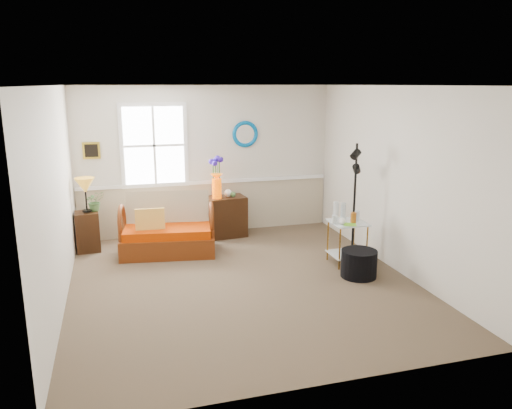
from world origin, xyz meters
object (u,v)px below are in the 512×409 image
object	(u,v)px
loveseat	(167,225)
ottoman	(359,264)
cabinet	(226,217)
lamp_stand	(88,231)
floor_lamp	(354,202)
side_table	(347,243)

from	to	relation	value
loveseat	ottoman	bearing A→B (deg)	-26.68
cabinet	ottoman	xyz separation A→B (m)	(1.35, -2.37, -0.16)
lamp_stand	floor_lamp	distance (m)	4.23
lamp_stand	cabinet	distance (m)	2.31
lamp_stand	ottoman	world-z (taller)	lamp_stand
cabinet	side_table	distance (m)	2.33
lamp_stand	floor_lamp	xyz separation A→B (m)	(3.92, -1.49, 0.57)
loveseat	lamp_stand	size ratio (longest dim) A/B	2.25
loveseat	lamp_stand	world-z (taller)	loveseat
lamp_stand	floor_lamp	bearing A→B (deg)	-20.76
cabinet	floor_lamp	xyz separation A→B (m)	(1.61, -1.65, 0.53)
loveseat	lamp_stand	bearing A→B (deg)	167.30
lamp_stand	side_table	size ratio (longest dim) A/B	0.99
lamp_stand	side_table	xyz separation A→B (m)	(3.73, -1.68, 0.00)
side_table	ottoman	bearing A→B (deg)	-97.68
loveseat	floor_lamp	world-z (taller)	floor_lamp
side_table	ottoman	size ratio (longest dim) A/B	1.30
loveseat	floor_lamp	xyz separation A→B (m)	(2.70, -1.01, 0.42)
ottoman	loveseat	bearing A→B (deg)	144.62
cabinet	side_table	size ratio (longest dim) A/B	1.10
cabinet	ottoman	world-z (taller)	cabinet
ottoman	cabinet	bearing A→B (deg)	119.72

